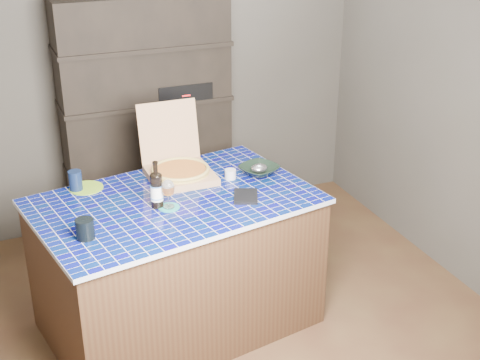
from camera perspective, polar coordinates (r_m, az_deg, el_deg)
name	(u,v)px	position (r m, az deg, el deg)	size (l,w,h in m)	color
room	(218,145)	(3.48, -1.88, 2.97)	(3.50, 3.50, 3.50)	brown
shelving_unit	(147,119)	(4.97, -7.98, 5.22)	(1.20, 0.41, 1.80)	black
kitchen_island	(177,263)	(4.02, -5.38, -7.10)	(1.71, 1.26, 0.85)	#412B19
pizza_box	(179,168)	(4.07, -5.21, 1.01)	(0.38, 0.46, 0.41)	#B0795A
mead_bottle	(157,189)	(3.69, -7.13, -0.80)	(0.07, 0.07, 0.27)	black
teal_trivet	(169,207)	(3.72, -6.08, -2.34)	(0.12, 0.12, 0.01)	#19857D
wine_glass	(168,189)	(3.67, -6.16, -0.74)	(0.07, 0.07, 0.16)	white
tumbler	(85,229)	(3.46, -13.09, -4.09)	(0.10, 0.10, 0.11)	black
dvd_case	(246,196)	(3.81, 0.49, -1.40)	(0.13, 0.19, 0.01)	black
bowl	(259,170)	(4.11, 1.64, 0.87)	(0.23, 0.23, 0.06)	black
foil_contents	(259,168)	(4.10, 1.65, 1.02)	(0.11, 0.09, 0.05)	#B1B1BD
white_jar	(230,174)	(4.04, -0.83, 0.50)	(0.07, 0.07, 0.06)	silver
navy_cup	(75,181)	(3.99, -13.86, -0.07)	(0.08, 0.08, 0.12)	#0D1932
green_trivet	(86,188)	(4.03, -12.99, -0.65)	(0.20, 0.20, 0.01)	#6FA022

